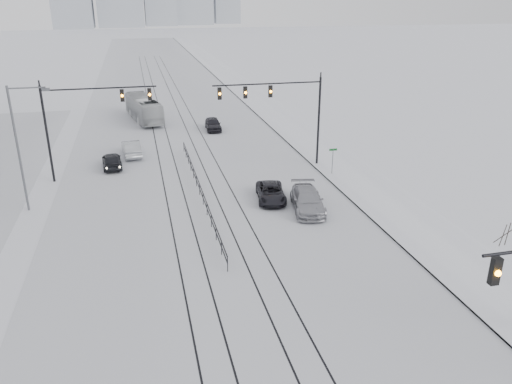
{
  "coord_description": "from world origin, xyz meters",
  "views": [
    {
      "loc": [
        -4.19,
        -6.27,
        14.52
      ],
      "look_at": [
        2.54,
        21.71,
        3.2
      ],
      "focal_mm": 35.0,
      "sensor_mm": 36.0,
      "label": 1
    }
  ],
  "objects_px": {
    "sedan_sb_inner": "(112,160)",
    "sedan_sb_outer": "(132,148)",
    "sedan_nb_front": "(271,193)",
    "sedan_nb_far": "(213,124)",
    "box_truck": "(144,108)",
    "sedan_nb_right": "(308,200)"
  },
  "relations": [
    {
      "from": "sedan_sb_inner",
      "to": "sedan_sb_outer",
      "type": "bearing_deg",
      "value": -122.36
    },
    {
      "from": "sedan_nb_front",
      "to": "sedan_nb_far",
      "type": "xyz_separation_m",
      "value": [
        -0.93,
        22.23,
        0.1
      ]
    },
    {
      "from": "sedan_sb_inner",
      "to": "box_truck",
      "type": "height_order",
      "value": "box_truck"
    },
    {
      "from": "sedan_nb_far",
      "to": "box_truck",
      "type": "relative_size",
      "value": 0.39
    },
    {
      "from": "sedan_sb_inner",
      "to": "box_truck",
      "type": "xyz_separation_m",
      "value": [
        3.41,
        18.28,
        0.8
      ]
    },
    {
      "from": "sedan_sb_outer",
      "to": "sedan_nb_far",
      "type": "height_order",
      "value": "sedan_sb_outer"
    },
    {
      "from": "sedan_sb_outer",
      "to": "box_truck",
      "type": "height_order",
      "value": "box_truck"
    },
    {
      "from": "sedan_sb_inner",
      "to": "sedan_nb_right",
      "type": "bearing_deg",
      "value": 132.11
    },
    {
      "from": "sedan_sb_outer",
      "to": "sedan_sb_inner",
      "type": "bearing_deg",
      "value": 56.5
    },
    {
      "from": "sedan_nb_front",
      "to": "box_truck",
      "type": "distance_m",
      "value": 30.34
    },
    {
      "from": "sedan_sb_inner",
      "to": "box_truck",
      "type": "distance_m",
      "value": 18.62
    },
    {
      "from": "sedan_sb_inner",
      "to": "sedan_nb_right",
      "type": "relative_size",
      "value": 0.79
    },
    {
      "from": "sedan_nb_front",
      "to": "sedan_nb_right",
      "type": "height_order",
      "value": "sedan_nb_right"
    },
    {
      "from": "sedan_nb_right",
      "to": "box_truck",
      "type": "relative_size",
      "value": 0.48
    },
    {
      "from": "sedan_sb_outer",
      "to": "sedan_nb_right",
      "type": "distance_m",
      "value": 20.64
    },
    {
      "from": "sedan_sb_outer",
      "to": "box_truck",
      "type": "bearing_deg",
      "value": -102.06
    },
    {
      "from": "sedan_nb_front",
      "to": "sedan_nb_far",
      "type": "height_order",
      "value": "sedan_nb_far"
    },
    {
      "from": "sedan_sb_outer",
      "to": "sedan_nb_right",
      "type": "height_order",
      "value": "sedan_nb_right"
    },
    {
      "from": "box_truck",
      "to": "sedan_sb_inner",
      "type": "bearing_deg",
      "value": 68.74
    },
    {
      "from": "sedan_sb_outer",
      "to": "sedan_nb_far",
      "type": "distance_m",
      "value": 12.29
    },
    {
      "from": "sedan_nb_right",
      "to": "sedan_nb_far",
      "type": "relative_size",
      "value": 1.24
    },
    {
      "from": "sedan_nb_front",
      "to": "sedan_sb_outer",
      "type": "bearing_deg",
      "value": 134.67
    }
  ]
}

